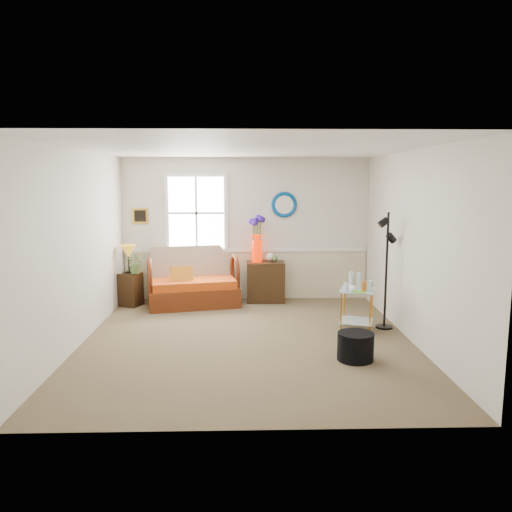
{
  "coord_description": "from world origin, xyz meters",
  "views": [
    {
      "loc": [
        -0.06,
        -6.63,
        2.19
      ],
      "look_at": [
        0.13,
        0.37,
        1.12
      ],
      "focal_mm": 35.0,
      "sensor_mm": 36.0,
      "label": 1
    }
  ],
  "objects_px": {
    "lamp_stand": "(131,289)",
    "cabinet": "(266,282)",
    "floor_lamp": "(386,271)",
    "ottoman": "(355,346)",
    "side_table": "(357,310)",
    "loveseat": "(193,277)"
  },
  "relations": [
    {
      "from": "cabinet",
      "to": "floor_lamp",
      "type": "relative_size",
      "value": 0.42
    },
    {
      "from": "lamp_stand",
      "to": "ottoman",
      "type": "bearing_deg",
      "value": -39.77
    },
    {
      "from": "side_table",
      "to": "floor_lamp",
      "type": "distance_m",
      "value": 0.72
    },
    {
      "from": "floor_lamp",
      "to": "ottoman",
      "type": "height_order",
      "value": "floor_lamp"
    },
    {
      "from": "cabinet",
      "to": "floor_lamp",
      "type": "height_order",
      "value": "floor_lamp"
    },
    {
      "from": "loveseat",
      "to": "cabinet",
      "type": "bearing_deg",
      "value": -0.75
    },
    {
      "from": "side_table",
      "to": "ottoman",
      "type": "height_order",
      "value": "side_table"
    },
    {
      "from": "lamp_stand",
      "to": "ottoman",
      "type": "distance_m",
      "value": 4.36
    },
    {
      "from": "loveseat",
      "to": "floor_lamp",
      "type": "bearing_deg",
      "value": -38.06
    },
    {
      "from": "cabinet",
      "to": "lamp_stand",
      "type": "bearing_deg",
      "value": -173.14
    },
    {
      "from": "loveseat",
      "to": "side_table",
      "type": "relative_size",
      "value": 2.54
    },
    {
      "from": "side_table",
      "to": "ottoman",
      "type": "relative_size",
      "value": 1.37
    },
    {
      "from": "lamp_stand",
      "to": "floor_lamp",
      "type": "bearing_deg",
      "value": -19.62
    },
    {
      "from": "lamp_stand",
      "to": "cabinet",
      "type": "xyz_separation_m",
      "value": [
        2.39,
        0.26,
        0.07
      ]
    },
    {
      "from": "floor_lamp",
      "to": "cabinet",
      "type": "bearing_deg",
      "value": 126.79
    },
    {
      "from": "floor_lamp",
      "to": "ottoman",
      "type": "bearing_deg",
      "value": -126.99
    },
    {
      "from": "lamp_stand",
      "to": "floor_lamp",
      "type": "xyz_separation_m",
      "value": [
        4.09,
        -1.46,
        0.58
      ]
    },
    {
      "from": "loveseat",
      "to": "floor_lamp",
      "type": "distance_m",
      "value": 3.35
    },
    {
      "from": "loveseat",
      "to": "side_table",
      "type": "distance_m",
      "value": 2.99
    },
    {
      "from": "cabinet",
      "to": "ottoman",
      "type": "height_order",
      "value": "cabinet"
    },
    {
      "from": "lamp_stand",
      "to": "cabinet",
      "type": "distance_m",
      "value": 2.4
    },
    {
      "from": "ottoman",
      "to": "loveseat",
      "type": "bearing_deg",
      "value": 128.96
    }
  ]
}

